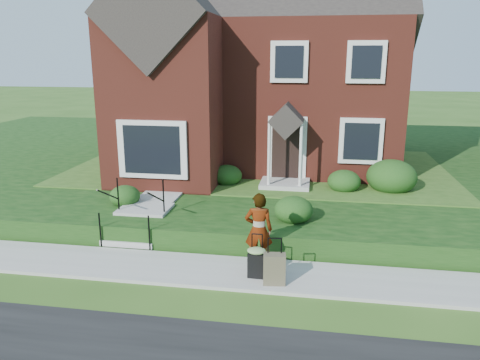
% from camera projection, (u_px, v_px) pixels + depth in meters
% --- Properties ---
extents(ground, '(120.00, 120.00, 0.00)m').
position_uv_depth(ground, '(215.00, 273.00, 10.66)').
color(ground, '#2D5119').
rests_on(ground, ground).
extents(sidewalk, '(60.00, 1.60, 0.08)m').
position_uv_depth(sidewalk, '(215.00, 271.00, 10.65)').
color(sidewalk, '#9E9B93').
rests_on(sidewalk, ground).
extents(terrace, '(44.00, 20.00, 0.60)m').
position_uv_depth(terrace, '(358.00, 162.00, 20.34)').
color(terrace, black).
rests_on(terrace, ground).
extents(walkway, '(1.20, 6.00, 0.06)m').
position_uv_depth(walkway, '(174.00, 184.00, 15.66)').
color(walkway, '#9E9B93').
rests_on(walkway, terrace).
extents(main_house, '(10.40, 10.20, 9.40)m').
position_uv_depth(main_house, '(260.00, 43.00, 18.50)').
color(main_house, maroon).
rests_on(main_house, terrace).
extents(front_steps, '(1.40, 2.02, 1.50)m').
position_uv_depth(front_steps, '(139.00, 220.00, 12.69)').
color(front_steps, '#9E9B93').
rests_on(front_steps, ground).
extents(foundation_shrubs, '(10.27, 4.68, 1.11)m').
position_uv_depth(foundation_shrubs, '(287.00, 177.00, 14.86)').
color(foundation_shrubs, '#133610').
rests_on(foundation_shrubs, terrace).
extents(woman, '(0.68, 0.48, 1.75)m').
position_uv_depth(woman, '(259.00, 230.00, 10.64)').
color(woman, '#999999').
rests_on(woman, sidewalk).
extents(suitcase_black, '(0.42, 0.35, 1.00)m').
position_uv_depth(suitcase_black, '(256.00, 261.00, 10.19)').
color(suitcase_black, black).
rests_on(suitcase_black, sidewalk).
extents(suitcase_olive, '(0.50, 0.32, 1.02)m').
position_uv_depth(suitcase_olive, '(274.00, 269.00, 9.91)').
color(suitcase_olive, brown).
rests_on(suitcase_olive, sidewalk).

